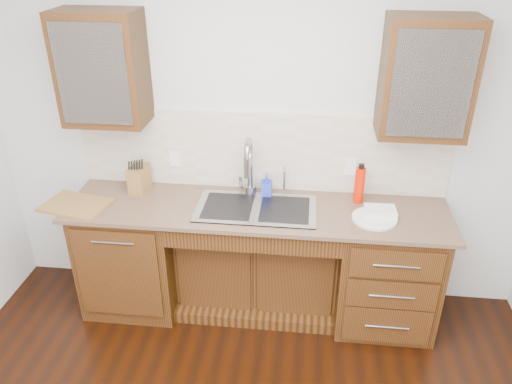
# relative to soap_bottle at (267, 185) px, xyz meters

# --- Properties ---
(wall_back) EXTENTS (4.00, 0.10, 2.70)m
(wall_back) POSITION_rel_soap_bottle_xyz_m (-0.05, 0.19, 0.35)
(wall_back) COLOR silver
(wall_back) RESTS_ON ground
(base_cabinet_left) EXTENTS (0.70, 0.62, 0.88)m
(base_cabinet_left) POSITION_rel_soap_bottle_xyz_m (-1.00, -0.17, -0.56)
(base_cabinet_left) COLOR #593014
(base_cabinet_left) RESTS_ON ground
(base_cabinet_center) EXTENTS (1.20, 0.44, 0.70)m
(base_cabinet_center) POSITION_rel_soap_bottle_xyz_m (-0.05, -0.08, -0.65)
(base_cabinet_center) COLOR #593014
(base_cabinet_center) RESTS_ON ground
(base_cabinet_right) EXTENTS (0.70, 0.62, 0.88)m
(base_cabinet_right) POSITION_rel_soap_bottle_xyz_m (0.90, -0.17, -0.56)
(base_cabinet_right) COLOR #593014
(base_cabinet_right) RESTS_ON ground
(countertop) EXTENTS (2.70, 0.65, 0.03)m
(countertop) POSITION_rel_soap_bottle_xyz_m (-0.05, -0.19, -0.10)
(countertop) COLOR #84705B
(countertop) RESTS_ON base_cabinet_left
(backsplash) EXTENTS (2.70, 0.02, 0.59)m
(backsplash) POSITION_rel_soap_bottle_xyz_m (-0.05, 0.13, 0.21)
(backsplash) COLOR beige
(backsplash) RESTS_ON wall_back
(sink) EXTENTS (0.84, 0.46, 0.19)m
(sink) POSITION_rel_soap_bottle_xyz_m (-0.05, -0.20, -0.17)
(sink) COLOR #9E9EA5
(sink) RESTS_ON countertop
(faucet) EXTENTS (0.04, 0.04, 0.40)m
(faucet) POSITION_rel_soap_bottle_xyz_m (-0.12, 0.03, 0.11)
(faucet) COLOR #999993
(faucet) RESTS_ON countertop
(filter_tap) EXTENTS (0.02, 0.02, 0.24)m
(filter_tap) POSITION_rel_soap_bottle_xyz_m (0.13, 0.04, 0.03)
(filter_tap) COLOR #999993
(filter_tap) RESTS_ON countertop
(upper_cabinet_left) EXTENTS (0.55, 0.34, 0.75)m
(upper_cabinet_left) POSITION_rel_soap_bottle_xyz_m (-1.10, -0.03, 0.83)
(upper_cabinet_left) COLOR #593014
(upper_cabinet_left) RESTS_ON wall_back
(upper_cabinet_right) EXTENTS (0.55, 0.34, 0.75)m
(upper_cabinet_right) POSITION_rel_soap_bottle_xyz_m (1.00, -0.03, 0.83)
(upper_cabinet_right) COLOR #593014
(upper_cabinet_right) RESTS_ON wall_back
(outlet_left) EXTENTS (0.08, 0.01, 0.12)m
(outlet_left) POSITION_rel_soap_bottle_xyz_m (-0.70, 0.11, 0.12)
(outlet_left) COLOR white
(outlet_left) RESTS_ON backsplash
(outlet_right) EXTENTS (0.08, 0.01, 0.12)m
(outlet_right) POSITION_rel_soap_bottle_xyz_m (0.60, 0.11, 0.12)
(outlet_right) COLOR white
(outlet_right) RESTS_ON backsplash
(soap_bottle) EXTENTS (0.08, 0.08, 0.17)m
(soap_bottle) POSITION_rel_soap_bottle_xyz_m (0.00, 0.00, 0.00)
(soap_bottle) COLOR #283ABC
(soap_bottle) RESTS_ON countertop
(water_bottle) EXTENTS (0.09, 0.09, 0.27)m
(water_bottle) POSITION_rel_soap_bottle_xyz_m (0.66, -0.02, 0.05)
(water_bottle) COLOR red
(water_bottle) RESTS_ON countertop
(plate) EXTENTS (0.33, 0.33, 0.02)m
(plate) POSITION_rel_soap_bottle_xyz_m (0.76, -0.25, -0.08)
(plate) COLOR silver
(plate) RESTS_ON countertop
(dish_towel) EXTENTS (0.21, 0.16, 0.03)m
(dish_towel) POSITION_rel_soap_bottle_xyz_m (0.80, -0.19, -0.05)
(dish_towel) COLOR white
(dish_towel) RESTS_ON plate
(knife_block) EXTENTS (0.13, 0.19, 0.20)m
(knife_block) POSITION_rel_soap_bottle_xyz_m (-0.94, -0.04, 0.01)
(knife_block) COLOR #A46526
(knife_block) RESTS_ON countertop
(cutting_board) EXTENTS (0.50, 0.40, 0.02)m
(cutting_board) POSITION_rel_soap_bottle_xyz_m (-1.33, -0.31, -0.08)
(cutting_board) COLOR brown
(cutting_board) RESTS_ON countertop
(cup_left_a) EXTENTS (0.14, 0.14, 0.09)m
(cup_left_a) POSITION_rel_soap_bottle_xyz_m (-1.25, -0.03, 0.77)
(cup_left_a) COLOR white
(cup_left_a) RESTS_ON upper_cabinet_left
(cup_left_b) EXTENTS (0.12, 0.12, 0.10)m
(cup_left_b) POSITION_rel_soap_bottle_xyz_m (-1.00, -0.03, 0.78)
(cup_left_b) COLOR white
(cup_left_b) RESTS_ON upper_cabinet_left
(cup_right_a) EXTENTS (0.13, 0.13, 0.09)m
(cup_right_a) POSITION_rel_soap_bottle_xyz_m (0.87, -0.03, 0.78)
(cup_right_a) COLOR silver
(cup_right_a) RESTS_ON upper_cabinet_right
(cup_right_b) EXTENTS (0.12, 0.12, 0.09)m
(cup_right_b) POSITION_rel_soap_bottle_xyz_m (1.05, -0.03, 0.77)
(cup_right_b) COLOR silver
(cup_right_b) RESTS_ON upper_cabinet_right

